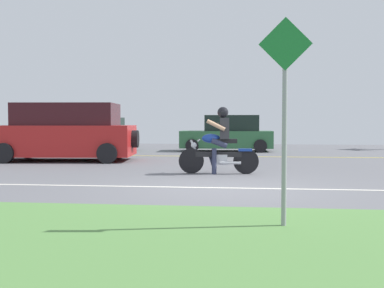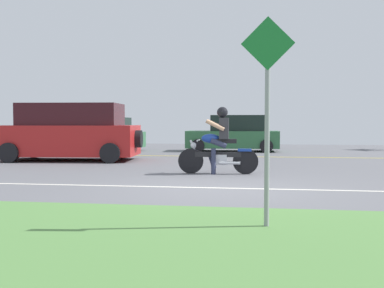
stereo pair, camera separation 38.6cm
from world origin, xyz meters
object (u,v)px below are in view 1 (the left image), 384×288
at_px(parked_car_1, 228,134).
at_px(street_sign, 285,102).
at_px(motorcyclist, 219,146).
at_px(parked_car_0, 89,135).
at_px(suv_nearby, 66,133).

relative_size(parked_car_1, street_sign, 1.62).
xyz_separation_m(motorcyclist, parked_car_1, (-0.08, 8.90, 0.03)).
relative_size(motorcyclist, parked_car_0, 0.46).
relative_size(parked_car_0, street_sign, 1.74).
bearing_deg(street_sign, parked_car_1, 94.45).
xyz_separation_m(parked_car_0, street_sign, (7.34, -14.39, 0.83)).
xyz_separation_m(parked_car_1, street_sign, (1.16, -14.84, 0.79)).
bearing_deg(parked_car_0, motorcyclist, -53.42).
bearing_deg(suv_nearby, parked_car_1, 47.17).
bearing_deg(street_sign, suv_nearby, 124.59).
bearing_deg(motorcyclist, parked_car_0, 126.58).
bearing_deg(parked_car_0, suv_nearby, -79.20).
height_order(suv_nearby, street_sign, street_sign).
bearing_deg(suv_nearby, parked_car_0, 100.80).
bearing_deg(parked_car_0, parked_car_1, 4.16).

